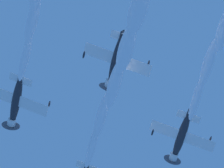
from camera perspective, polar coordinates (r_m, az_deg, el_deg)
name	(u,v)px	position (r m, az deg, el deg)	size (l,w,h in m)	color
airplane_left_wingman	(16,103)	(64.98, -11.57, -2.22)	(8.35, 9.03, 3.60)	#232328
airplane_right_wingman	(180,138)	(66.51, 8.29, -6.51)	(8.35, 9.08, 3.51)	#232328
airplane_slot_tail	(116,62)	(60.37, 0.44, 2.66)	(8.36, 8.90, 3.95)	#232328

